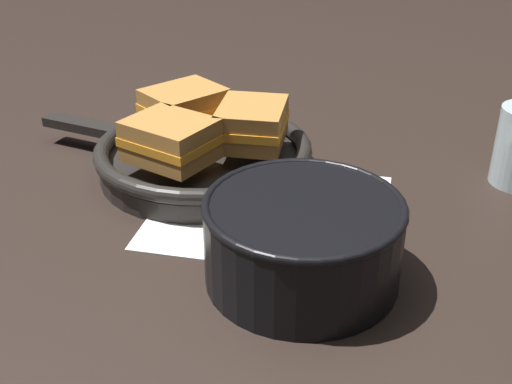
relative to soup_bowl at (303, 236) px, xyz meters
name	(u,v)px	position (x,y,z in m)	size (l,w,h in m)	color
ground_plane	(281,222)	(-0.04, 0.09, -0.05)	(4.00, 4.00, 0.00)	black
napkin	(271,210)	(-0.06, 0.11, -0.04)	(0.27, 0.24, 0.00)	white
soup_bowl	(303,236)	(0.00, 0.00, 0.00)	(0.18, 0.18, 0.08)	black
spoon	(316,207)	(-0.01, 0.12, -0.04)	(0.16, 0.06, 0.01)	#9E9EA3
skillet	(202,157)	(-0.17, 0.17, -0.02)	(0.36, 0.26, 0.04)	black
sandwich_near_left	(184,107)	(-0.21, 0.21, 0.02)	(0.11, 0.12, 0.05)	#B27A38
sandwich_near_right	(171,140)	(-0.18, 0.11, 0.02)	(0.11, 0.10, 0.05)	#B27A38
sandwich_far_left	(252,124)	(-0.11, 0.18, 0.02)	(0.09, 0.10, 0.05)	#B27A38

